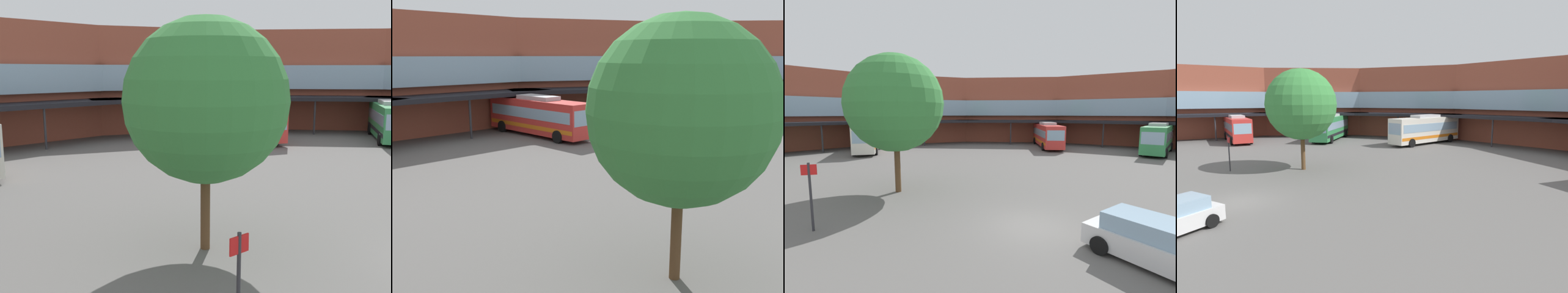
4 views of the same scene
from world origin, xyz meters
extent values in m
cube|color=#9E4C38|center=(29.29, 25.12, 5.55)|extent=(16.46, 17.79, 11.11)
cube|color=#8CADC6|center=(28.83, 24.73, 5.92)|extent=(15.45, 16.56, 2.59)
cube|color=black|center=(25.49, 21.87, 3.70)|extent=(14.94, 16.48, 0.40)
cylinder|color=#2D2D33|center=(24.28, 20.83, 1.85)|extent=(0.20, 0.20, 3.70)
cube|color=#9E4C38|center=(16.12, 35.06, 5.55)|extent=(19.12, 13.09, 11.11)
cube|color=#8CADC6|center=(15.87, 34.51, 5.92)|extent=(17.56, 12.54, 2.59)
cube|color=black|center=(14.03, 30.52, 3.70)|extent=(18.29, 11.27, 0.40)
cylinder|color=#2D2D33|center=(13.36, 29.06, 1.85)|extent=(0.20, 0.20, 3.70)
cube|color=#9E4C38|center=(0.00, 38.59, 5.55)|extent=(18.29, 6.00, 11.11)
cube|color=#8CADC6|center=(0.00, 37.99, 5.92)|extent=(16.46, 6.24, 2.59)
cube|color=black|center=(0.00, 33.59, 3.70)|extent=(18.29, 4.00, 0.40)
cylinder|color=#2D2D33|center=(0.00, 31.99, 1.85)|extent=(0.20, 0.20, 3.70)
cube|color=red|center=(17.01, 24.21, 1.85)|extent=(7.03, 11.89, 3.00)
cube|color=#8CADC6|center=(17.01, 24.21, 2.21)|extent=(6.79, 11.26, 0.96)
cube|color=orange|center=(17.01, 24.21, 1.01)|extent=(6.96, 11.68, 0.36)
cube|color=#8CADC6|center=(14.66, 18.81, 2.21)|extent=(2.07, 0.99, 1.32)
cube|color=#B2B2B7|center=(17.01, 24.21, 3.53)|extent=(3.31, 4.62, 0.36)
cylinder|color=black|center=(16.55, 20.01, 0.55)|extent=(0.71, 1.13, 1.10)
cylinder|color=black|center=(14.25, 21.01, 0.55)|extent=(0.71, 1.13, 1.10)
cylinder|color=black|center=(19.76, 27.41, 0.55)|extent=(0.71, 1.13, 1.10)
cylinder|color=black|center=(17.47, 28.41, 0.55)|extent=(0.71, 1.13, 1.10)
cube|color=#338C4C|center=(26.14, 13.85, 1.92)|extent=(10.31, 7.63, 3.13)
cube|color=#8CADC6|center=(26.14, 13.85, 2.29)|extent=(9.79, 7.34, 1.00)
cube|color=black|center=(26.14, 13.85, 1.04)|extent=(10.14, 7.54, 0.38)
cube|color=#B2B2B7|center=(26.14, 13.85, 3.66)|extent=(4.15, 3.47, 0.36)
cylinder|color=black|center=(22.43, 13.03, 0.55)|extent=(1.09, 0.83, 1.10)
cylinder|color=black|center=(28.56, 16.78, 0.55)|extent=(1.09, 0.83, 1.10)
cylinder|color=brown|center=(-5.20, 7.63, 1.99)|extent=(0.36, 0.36, 3.98)
sphere|color=#38843D|center=(-5.20, 7.63, 5.63)|extent=(6.01, 6.01, 6.01)
cylinder|color=#2D2D33|center=(-8.96, 2.77, 1.49)|extent=(0.10, 0.10, 2.97)
cube|color=red|center=(-8.96, 2.77, 2.67)|extent=(0.60, 0.09, 0.44)
camera|label=1|loc=(-16.46, -3.53, 6.71)|focal=40.41mm
camera|label=2|loc=(-18.90, 5.45, 7.35)|focal=40.44mm
camera|label=3|loc=(-5.97, -10.02, 5.02)|focal=24.75mm
camera|label=4|loc=(18.71, -7.00, 6.09)|focal=29.55mm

